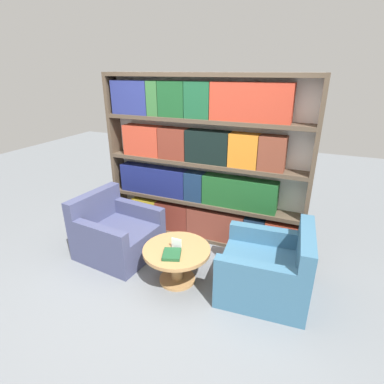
% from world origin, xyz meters
% --- Properties ---
extents(ground_plane, '(14.00, 14.00, 0.00)m').
position_xyz_m(ground_plane, '(0.00, 0.00, 0.00)').
color(ground_plane, slate).
extents(bookshelf, '(2.75, 0.30, 2.23)m').
position_xyz_m(bookshelf, '(-0.02, 1.27, 1.09)').
color(bookshelf, silver).
rests_on(bookshelf, ground_plane).
extents(armchair_left, '(0.98, 0.93, 0.79)m').
position_xyz_m(armchair_left, '(-0.88, 0.44, 0.27)').
color(armchair_left, '#42476B').
rests_on(armchair_left, ground_plane).
extents(armchair_right, '(0.96, 0.91, 0.79)m').
position_xyz_m(armchair_right, '(1.07, 0.44, 0.27)').
color(armchair_right, '#386684').
rests_on(armchair_right, ground_plane).
extents(coffee_table, '(0.75, 0.75, 0.42)m').
position_xyz_m(coffee_table, '(0.10, 0.24, 0.30)').
color(coffee_table, '#AD7F4C').
rests_on(coffee_table, ground_plane).
extents(table_sign, '(0.12, 0.06, 0.12)m').
position_xyz_m(table_sign, '(0.10, 0.24, 0.48)').
color(table_sign, black).
rests_on(table_sign, coffee_table).
extents(stray_book, '(0.25, 0.26, 0.04)m').
position_xyz_m(stray_book, '(0.11, 0.09, 0.44)').
color(stray_book, '#1E512D').
rests_on(stray_book, coffee_table).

